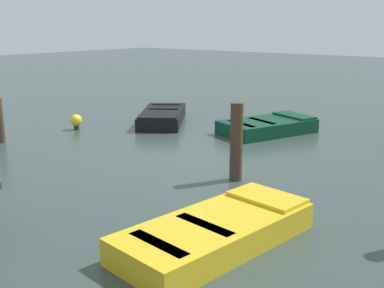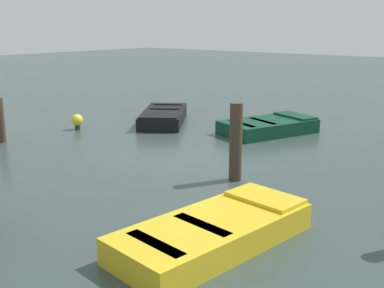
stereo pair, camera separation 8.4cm
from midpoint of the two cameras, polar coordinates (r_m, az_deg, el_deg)
The scene contains 7 objects.
ground_plane at distance 11.61m, azimuth 0.21°, elevation -1.68°, with size 80.00×80.00×0.00m, color #33423D.
rowboat_black at distance 15.79m, azimuth -3.26°, elevation 3.35°, with size 2.87×3.34×0.46m.
rowboat_yellow at distance 7.12m, azimuth 3.04°, elevation -10.31°, with size 1.70×3.28×0.46m.
rowboat_dark_green at distance 14.37m, azimuth 9.27°, elevation 2.12°, with size 2.36×3.10×0.46m.
mooring_piling_mid_right at distance 14.02m, azimuth -21.72°, elevation 2.64°, with size 0.22×0.22×1.23m, color #423323.
mooring_piling_center at distance 9.83m, azimuth 5.48°, elevation 0.24°, with size 0.26×0.26×1.62m, color #423323.
marker_buoy at distance 15.09m, azimuth -13.38°, elevation 2.75°, with size 0.36×0.36×0.48m.
Camera 2 is at (-6.98, 8.72, 3.16)m, focal length 44.73 mm.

